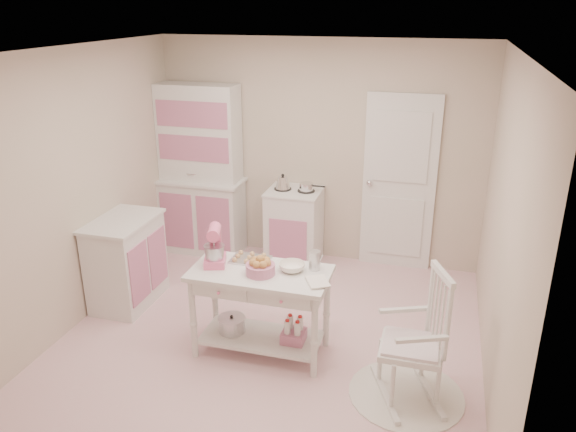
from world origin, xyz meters
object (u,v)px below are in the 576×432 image
object	(u,v)px
base_cabinet	(126,261)
work_table	(261,312)
stand_mixer	(214,247)
bread_basket	(260,269)
rocking_chair	(411,336)
hutch	(200,171)
stove	(294,227)

from	to	relation	value
base_cabinet	work_table	bearing A→B (deg)	-16.65
work_table	stand_mixer	distance (m)	0.71
work_table	bread_basket	distance (m)	0.45
base_cabinet	work_table	world-z (taller)	base_cabinet
rocking_chair	stand_mixer	world-z (taller)	stand_mixer
hutch	stand_mixer	bearing A→B (deg)	-62.69
hutch	work_table	distance (m)	2.45
stove	rocking_chair	size ratio (longest dim) A/B	0.84
stand_mixer	bread_basket	bearing A→B (deg)	-26.33
hutch	stove	world-z (taller)	hutch
work_table	stove	bearing A→B (deg)	96.06
stove	work_table	bearing A→B (deg)	-83.94
work_table	base_cabinet	bearing A→B (deg)	163.35
hutch	bread_basket	distance (m)	2.43
rocking_chair	work_table	bearing A→B (deg)	145.64
work_table	rocking_chair	bearing A→B (deg)	-11.66
work_table	stand_mixer	bearing A→B (deg)	177.27
base_cabinet	bread_basket	world-z (taller)	base_cabinet
rocking_chair	stand_mixer	distance (m)	1.80
stove	rocking_chair	bearing A→B (deg)	-54.74
hutch	stand_mixer	size ratio (longest dim) A/B	6.12
stove	work_table	xyz separation A→B (m)	(0.20, -1.86, -0.06)
hutch	rocking_chair	distance (m)	3.51
hutch	stove	bearing A→B (deg)	-2.39
stand_mixer	base_cabinet	bearing A→B (deg)	141.52
stove	base_cabinet	bearing A→B (deg)	-135.69
base_cabinet	rocking_chair	size ratio (longest dim) A/B	0.84
base_cabinet	stand_mixer	bearing A→B (deg)	-21.19
rocking_chair	work_table	size ratio (longest dim) A/B	0.92
base_cabinet	work_table	xyz separation A→B (m)	(1.61, -0.48, -0.06)
base_cabinet	stand_mixer	size ratio (longest dim) A/B	2.71
hutch	base_cabinet	world-z (taller)	hutch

